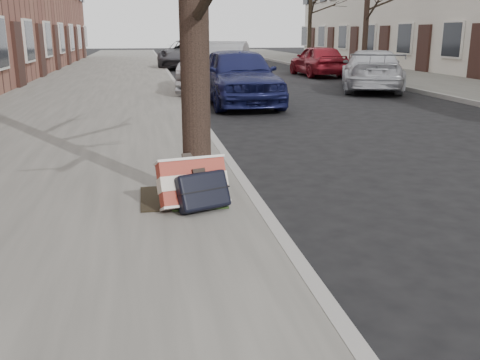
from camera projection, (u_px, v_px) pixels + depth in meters
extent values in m
plane|color=black|center=(415.00, 238.00, 4.80)|extent=(120.00, 120.00, 0.00)
cube|color=gray|center=(103.00, 84.00, 18.38)|extent=(5.00, 70.00, 0.12)
cube|color=slate|center=(413.00, 79.00, 20.34)|extent=(4.00, 70.00, 0.12)
cube|color=black|center=(182.00, 197.00, 5.57)|extent=(0.85, 0.85, 0.02)
cube|color=maroon|center=(193.00, 183.00, 5.18)|extent=(0.71, 0.48, 0.50)
cube|color=black|center=(202.00, 191.00, 5.11)|extent=(0.58, 0.46, 0.40)
imported|color=#151948|center=(238.00, 76.00, 13.44)|extent=(1.81, 4.27, 1.44)
imported|color=#989A9F|center=(218.00, 68.00, 16.00)|extent=(2.84, 4.88, 1.52)
imported|color=#3C3C41|center=(188.00, 54.00, 27.16)|extent=(3.58, 5.48, 1.40)
imported|color=#B5B6BC|center=(371.00, 70.00, 16.72)|extent=(3.12, 4.68, 1.26)
imported|color=maroon|center=(318.00, 60.00, 22.27)|extent=(1.65, 3.82, 1.29)
cylinder|color=black|center=(366.00, 18.00, 22.86)|extent=(0.23, 0.23, 4.50)
cylinder|color=black|center=(310.00, 17.00, 30.42)|extent=(0.22, 0.22, 4.94)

